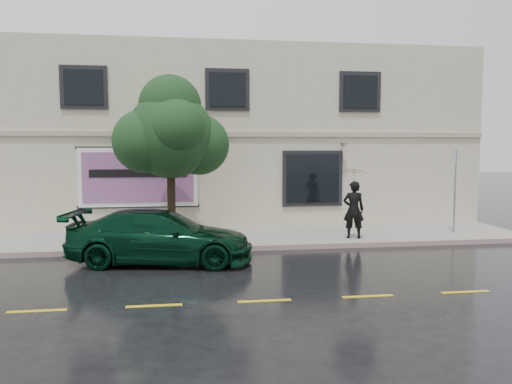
{
  "coord_description": "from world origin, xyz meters",
  "views": [
    {
      "loc": [
        -1.58,
        -13.27,
        3.12
      ],
      "look_at": [
        0.65,
        2.2,
        1.72
      ],
      "focal_mm": 35.0,
      "sensor_mm": 36.0,
      "label": 1
    }
  ],
  "objects": [
    {
      "name": "car",
      "position": [
        -2.23,
        0.24,
        0.72
      ],
      "size": [
        5.23,
        2.96,
        1.44
      ],
      "primitive_type": "imported",
      "rotation": [
        0.0,
        0.0,
        1.41
      ],
      "color": "black",
      "rests_on": "ground"
    },
    {
      "name": "umbrella",
      "position": [
        3.88,
        2.26,
        2.35
      ],
      "size": [
        0.88,
        0.88,
        0.63
      ],
      "primitive_type": "imported",
      "rotation": [
        0.0,
        0.0,
        -0.03
      ],
      "color": "black",
      "rests_on": "pedestrian"
    },
    {
      "name": "ground",
      "position": [
        0.0,
        0.0,
        0.0
      ],
      "size": [
        90.0,
        90.0,
        0.0
      ],
      "primitive_type": "plane",
      "color": "black",
      "rests_on": "ground"
    },
    {
      "name": "building",
      "position": [
        0.0,
        9.0,
        3.5
      ],
      "size": [
        20.0,
        8.12,
        7.0
      ],
      "color": "beige",
      "rests_on": "ground"
    },
    {
      "name": "sign_pole",
      "position": [
        7.72,
        2.8,
        1.85
      ],
      "size": [
        0.34,
        0.15,
        2.87
      ],
      "rotation": [
        0.0,
        0.0,
        0.37
      ],
      "color": "gray",
      "rests_on": "sidewalk"
    },
    {
      "name": "billboard",
      "position": [
        -3.2,
        4.92,
        2.05
      ],
      "size": [
        4.3,
        0.16,
        2.2
      ],
      "color": "white",
      "rests_on": "ground"
    },
    {
      "name": "pedestrian",
      "position": [
        3.88,
        2.26,
        1.09
      ],
      "size": [
        0.76,
        0.57,
        1.88
      ],
      "primitive_type": "imported",
      "rotation": [
        0.0,
        0.0,
        2.95
      ],
      "color": "black",
      "rests_on": "sidewalk"
    },
    {
      "name": "curb",
      "position": [
        0.0,
        1.5,
        0.07
      ],
      "size": [
        20.0,
        0.18,
        0.16
      ],
      "primitive_type": "cube",
      "color": "gray",
      "rests_on": "ground"
    },
    {
      "name": "fire_hydrant",
      "position": [
        -2.69,
        2.16,
        0.52
      ],
      "size": [
        0.31,
        0.29,
        0.76
      ],
      "rotation": [
        0.0,
        0.0,
        0.06
      ],
      "color": "white",
      "rests_on": "sidewalk"
    },
    {
      "name": "sidewalk",
      "position": [
        0.0,
        3.25,
        0.07
      ],
      "size": [
        20.0,
        3.5,
        0.15
      ],
      "primitive_type": "cube",
      "color": "#9A9792",
      "rests_on": "ground"
    },
    {
      "name": "road_marking",
      "position": [
        0.0,
        -3.5,
        0.01
      ],
      "size": [
        19.0,
        0.12,
        0.01
      ],
      "primitive_type": "cube",
      "color": "gold",
      "rests_on": "ground"
    },
    {
      "name": "street_tree",
      "position": [
        -1.99,
        2.48,
        3.48
      ],
      "size": [
        2.69,
        2.69,
        4.69
      ],
      "color": "black",
      "rests_on": "sidewalk"
    }
  ]
}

